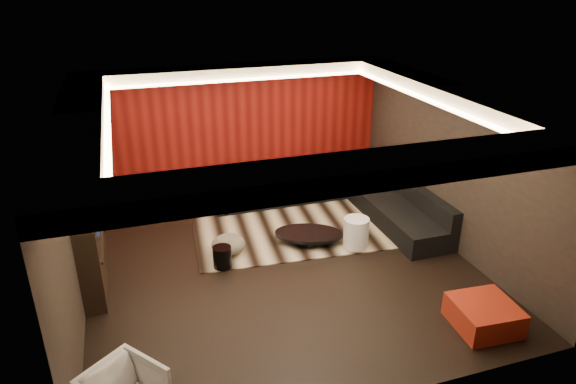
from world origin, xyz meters
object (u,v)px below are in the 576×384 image
object	(u,v)px
coffee_table	(309,237)
orange_ottoman	(484,315)
drum_stool	(222,257)
sectional_sofa	(336,195)
white_side_table	(356,233)

from	to	relation	value
coffee_table	orange_ottoman	size ratio (longest dim) A/B	1.50
drum_stool	sectional_sofa	size ratio (longest dim) A/B	0.10
sectional_sofa	drum_stool	bearing A→B (deg)	-149.39
white_side_table	coffee_table	bearing A→B (deg)	153.37
orange_ottoman	drum_stool	bearing A→B (deg)	140.06
drum_stool	white_side_table	xyz separation A→B (m)	(2.34, -0.06, 0.08)
orange_ottoman	sectional_sofa	size ratio (longest dim) A/B	0.22
drum_stool	orange_ottoman	distance (m)	3.99
coffee_table	white_side_table	world-z (taller)	white_side_table
white_side_table	sectional_sofa	bearing A→B (deg)	79.05
coffee_table	orange_ottoman	bearing A→B (deg)	-63.10
white_side_table	sectional_sofa	xyz separation A→B (m)	(0.31, 1.62, -0.01)
coffee_table	white_side_table	xyz separation A→B (m)	(0.73, -0.37, 0.15)
white_side_table	orange_ottoman	distance (m)	2.61
drum_stool	white_side_table	world-z (taller)	white_side_table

